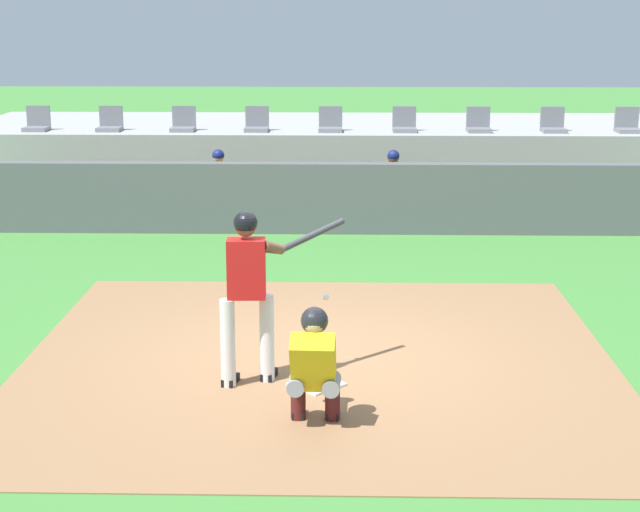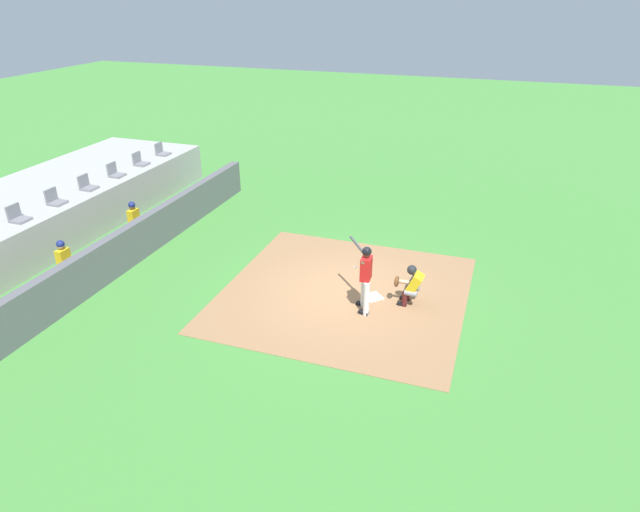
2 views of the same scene
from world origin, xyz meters
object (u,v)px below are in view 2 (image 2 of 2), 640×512
dugout_player_0 (68,262)px  stadium_seat_5 (87,185)px  catcher_crouched (410,283)px  dugout_player_1 (137,220)px  stadium_seat_8 (162,152)px  stadium_seat_4 (55,200)px  batter_at_plate (365,274)px  stadium_seat_3 (18,217)px  stadium_seat_6 (115,173)px  stadium_seat_7 (140,161)px  home_plate (373,297)px

dugout_player_0 → stadium_seat_5: stadium_seat_5 is taller
catcher_crouched → stadium_seat_5: bearing=82.6°
dugout_player_1 → stadium_seat_8: stadium_seat_8 is taller
dugout_player_1 → stadium_seat_4: bearing=119.4°
batter_at_plate → stadium_seat_3: (-0.77, 10.11, 0.50)m
batter_at_plate → dugout_player_0: bearing=99.2°
stadium_seat_6 → stadium_seat_4: bearing=180.0°
stadium_seat_5 → stadium_seat_7: same height
batter_at_plate → catcher_crouched: batter_at_plate is taller
stadium_seat_6 → stadium_seat_8: 2.89m
stadium_seat_6 → stadium_seat_7: (1.44, 0.00, 0.00)m
stadium_seat_5 → stadium_seat_7: 2.89m
dugout_player_0 → stadium_seat_5: (3.42, 2.03, 0.86)m
stadium_seat_5 → catcher_crouched: bearing=-97.4°
home_plate → stadium_seat_7: (4.33, 10.18, 1.51)m
catcher_crouched → dugout_player_1: size_ratio=1.44×
home_plate → catcher_crouched: (0.00, -0.96, 0.58)m
home_plate → stadium_seat_4: size_ratio=0.92×
batter_at_plate → catcher_crouched: bearing=-56.7°
home_plate → batter_at_plate: batter_at_plate is taller
batter_at_plate → dugout_player_1: bearing=77.3°
dugout_player_1 → stadium_seat_8: bearing=23.7°
home_plate → stadium_seat_7: bearing=66.9°
batter_at_plate → stadium_seat_7: bearing=63.6°
dugout_player_1 → stadium_seat_3: size_ratio=2.71×
catcher_crouched → stadium_seat_7: stadium_seat_7 is taller
dugout_player_0 → dugout_player_1: bearing=0.0°
dugout_player_0 → stadium_seat_8: 8.06m
stadium_seat_3 → stadium_seat_5: 2.89m
catcher_crouched → dugout_player_1: (1.14, 9.10, 0.07)m
stadium_seat_3 → stadium_seat_7: bearing=0.0°
catcher_crouched → stadium_seat_6: stadium_seat_6 is taller
stadium_seat_4 → stadium_seat_8: same height
stadium_seat_4 → stadium_seat_5: 1.44m
home_plate → stadium_seat_5: 10.39m
home_plate → stadium_seat_7: 11.17m
catcher_crouched → stadium_seat_6: size_ratio=3.90×
home_plate → dugout_player_0: bearing=103.7°
stadium_seat_4 → stadium_seat_3: bearing=180.0°
dugout_player_0 → stadium_seat_4: stadium_seat_4 is taller
dugout_player_1 → stadium_seat_5: stadium_seat_5 is taller
stadium_seat_3 → stadium_seat_6: size_ratio=1.00×
stadium_seat_3 → stadium_seat_8: 7.22m
stadium_seat_3 → stadium_seat_8: (7.22, 0.00, 0.00)m
stadium_seat_4 → catcher_crouched: bearing=-90.0°
batter_at_plate → dugout_player_1: size_ratio=1.39×
catcher_crouched → stadium_seat_8: size_ratio=3.90×
stadium_seat_7 → stadium_seat_3: bearing=180.0°
stadium_seat_5 → dugout_player_0: bearing=-149.3°
stadium_seat_5 → stadium_seat_6: (1.44, 0.00, 0.00)m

